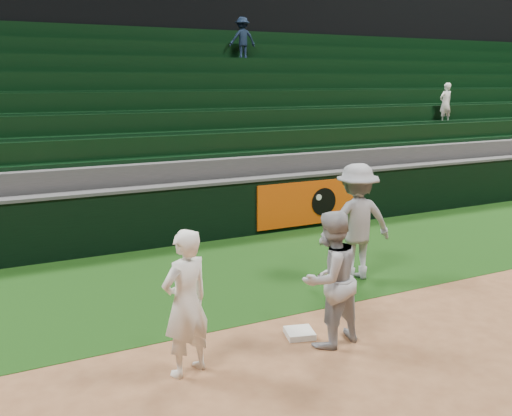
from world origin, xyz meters
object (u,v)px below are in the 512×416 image
Objects in this scene: baserunner at (330,279)px; first_base at (299,333)px; first_baseman at (186,303)px; base_coach at (356,222)px.

first_base is at bearing -69.27° from baserunner.
baserunner is (1.88, -0.10, 0.02)m from first_baseman.
baserunner is (0.22, -0.35, 0.84)m from first_base.
first_base is 0.93m from baserunner.
first_base is 0.18× the size of base_coach.
baserunner is at bearing 56.50° from base_coach.
baserunner reaches higher than first_base.
base_coach is at bearing 37.31° from first_base.
first_base is 1.87m from first_baseman.
first_baseman reaches higher than first_base.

